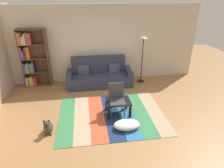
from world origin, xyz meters
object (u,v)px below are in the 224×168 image
(coffee_table, at_px, (118,103))
(bookshelf, at_px, (31,59))
(dog, at_px, (48,127))
(tv_remote, at_px, (117,100))
(folding_chair, at_px, (117,97))
(pouf, at_px, (127,125))
(couch, at_px, (99,76))
(standing_lamp, at_px, (143,42))

(coffee_table, bearing_deg, bookshelf, 139.58)
(dog, xyz_separation_m, tv_remote, (1.74, 0.53, 0.26))
(dog, height_order, folding_chair, folding_chair)
(coffee_table, height_order, folding_chair, folding_chair)
(coffee_table, relative_size, pouf, 1.02)
(bookshelf, relative_size, coffee_table, 3.04)
(couch, bearing_deg, bookshelf, 172.93)
(pouf, bearing_deg, folding_chair, 102.14)
(bookshelf, distance_m, coffee_table, 3.49)
(pouf, xyz_separation_m, folding_chair, (-0.14, 0.67, 0.43))
(coffee_table, height_order, standing_lamp, standing_lamp)
(couch, distance_m, standing_lamp, 1.93)
(pouf, relative_size, folding_chair, 0.71)
(couch, height_order, tv_remote, couch)
(coffee_table, xyz_separation_m, folding_chair, (-0.04, 0.00, 0.20))
(bookshelf, relative_size, tv_remote, 13.25)
(dog, bearing_deg, folding_chair, 17.21)
(dog, relative_size, standing_lamp, 0.22)
(coffee_table, bearing_deg, tv_remote, -174.34)
(pouf, xyz_separation_m, dog, (-1.88, 0.13, 0.05))
(dog, bearing_deg, pouf, -3.96)
(couch, distance_m, bookshelf, 2.39)
(bookshelf, height_order, dog, bookshelf)
(dog, bearing_deg, bookshelf, 106.89)
(coffee_table, xyz_separation_m, pouf, (0.11, -0.66, -0.23))
(coffee_table, relative_size, folding_chair, 0.73)
(bookshelf, xyz_separation_m, tv_remote, (2.58, -2.23, -0.57))
(dog, xyz_separation_m, standing_lamp, (2.99, 2.52, 1.32))
(bookshelf, relative_size, dog, 5.00)
(standing_lamp, distance_m, folding_chair, 2.53)
(bookshelf, height_order, standing_lamp, bookshelf)
(bookshelf, bearing_deg, tv_remote, -40.79)
(bookshelf, distance_m, standing_lamp, 3.87)
(pouf, height_order, tv_remote, tv_remote)
(folding_chair, bearing_deg, dog, -108.36)
(pouf, bearing_deg, dog, 176.04)
(tv_remote, bearing_deg, pouf, -81.05)
(tv_remote, bearing_deg, couch, 96.16)
(pouf, height_order, standing_lamp, standing_lamp)
(bookshelf, bearing_deg, standing_lamp, -3.54)
(standing_lamp, height_order, tv_remote, standing_lamp)
(dog, bearing_deg, tv_remote, 16.97)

